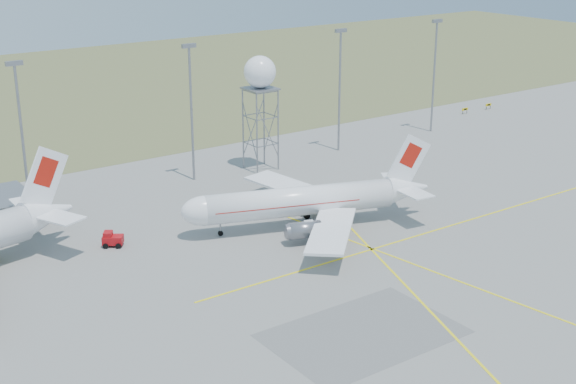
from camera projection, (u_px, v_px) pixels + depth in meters
grass_strip at (75, 90)px, 183.80m from camera, size 400.00×120.00×0.03m
mast_a at (21, 126)px, 103.67m from camera, size 2.20×0.50×20.50m
mast_b at (191, 101)px, 117.37m from camera, size 2.20×0.50×20.50m
mast_c at (340, 80)px, 132.72m from camera, size 2.20×0.50×20.50m
mast_d at (435, 67)px, 144.78m from camera, size 2.20×0.50×20.50m
taxi_sign_near at (465, 109)px, 161.59m from camera, size 1.60×0.17×1.20m
taxi_sign_far at (488, 105)px, 165.43m from camera, size 1.60×0.17×1.20m
airliner_main at (303, 201)px, 101.76m from camera, size 32.24×30.39×11.25m
radar_tower at (260, 106)px, 123.43m from camera, size 4.93×4.93×17.85m
baggage_tug at (113, 241)px, 96.64m from camera, size 2.90×2.84×1.86m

